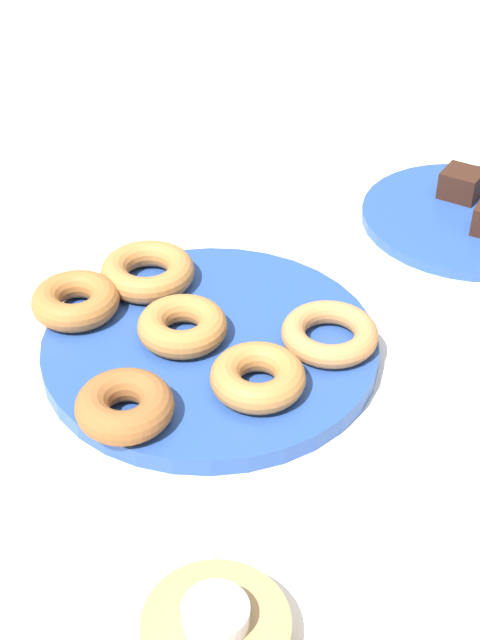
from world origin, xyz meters
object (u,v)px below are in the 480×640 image
(donut_2, at_px, (182,326))
(candle_holder, at_px, (216,631))
(donut_1, at_px, (258,377))
(donut_5, at_px, (76,301))
(donut_3, at_px, (125,406))
(brownie_near, at_px, (462,184))
(tealight, at_px, (216,614))
(donut_0, at_px, (148,271))
(donut_4, at_px, (330,334))
(donut_plate, at_px, (210,346))
(cake_plate, at_px, (469,218))

(donut_2, relative_size, candle_holder, 0.83)
(donut_1, relative_size, donut_5, 0.98)
(donut_1, relative_size, donut_3, 1.00)
(brownie_near, bearing_deg, tealight, -4.24)
(donut_1, bearing_deg, donut_2, -115.60)
(donut_2, height_order, donut_5, same)
(donut_0, bearing_deg, donut_1, 54.55)
(donut_2, bearing_deg, donut_4, 107.36)
(donut_plate, height_order, tealight, tealight)
(candle_holder, xyz_separation_m, tealight, (0.00, -0.00, 0.02))
(donut_1, bearing_deg, cake_plate, 162.20)
(donut_3, relative_size, candle_holder, 0.82)
(donut_0, bearing_deg, donut_5, -31.24)
(donut_plate, distance_m, brownie_near, 0.40)
(donut_2, bearing_deg, cake_plate, 147.77)
(donut_0, height_order, donut_2, same)
(donut_4, height_order, tealight, donut_4)
(donut_3, xyz_separation_m, candle_holder, (0.16, 0.15, -0.02))
(donut_2, height_order, tealight, donut_2)
(donut_1, xyz_separation_m, candle_holder, (0.23, 0.06, -0.02))
(donut_plate, distance_m, donut_3, 0.13)
(cake_plate, distance_m, brownie_near, 0.05)
(candle_holder, bearing_deg, brownie_near, 175.76)
(candle_holder, height_order, tealight, tealight)
(donut_plate, relative_size, candle_holder, 3.13)
(donut_plate, xyz_separation_m, brownie_near, (-0.37, 0.17, 0.02))
(donut_0, xyz_separation_m, candle_holder, (0.35, 0.22, -0.02))
(donut_plate, distance_m, tealight, 0.31)
(donut_3, bearing_deg, donut_4, 140.62)
(donut_5, height_order, brownie_near, same)
(tealight, bearing_deg, donut_3, -137.22)
(donut_5, bearing_deg, donut_3, 43.62)
(donut_3, xyz_separation_m, donut_5, (-0.12, -0.11, -0.00))
(donut_5, xyz_separation_m, brownie_near, (-0.37, 0.31, -0.00))
(donut_0, relative_size, donut_5, 1.12)
(donut_1, xyz_separation_m, brownie_near, (-0.42, 0.10, -0.00))
(donut_5, bearing_deg, donut_4, 99.59)
(donut_0, xyz_separation_m, donut_2, (0.07, 0.07, -0.00))
(donut_5, xyz_separation_m, candle_holder, (0.28, 0.26, -0.02))
(donut_5, bearing_deg, brownie_near, 140.71)
(donut_3, distance_m, donut_4, 0.21)
(donut_plate, relative_size, cake_plate, 1.27)
(donut_plate, bearing_deg, candle_holder, 23.18)
(donut_plate, bearing_deg, cake_plate, 150.30)
(donut_0, distance_m, donut_3, 0.20)
(donut_3, bearing_deg, cake_plate, 154.97)
(donut_4, distance_m, brownie_near, 0.34)
(cake_plate, bearing_deg, donut_plate, -29.70)
(donut_0, relative_size, donut_3, 1.14)
(donut_0, relative_size, cake_plate, 0.38)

